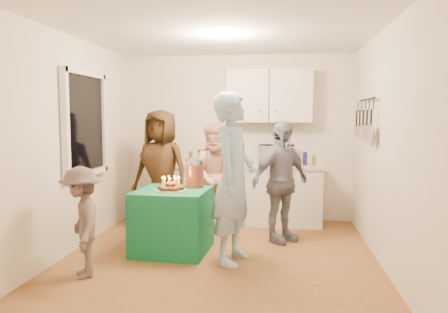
# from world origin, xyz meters

# --- Properties ---
(floor) EXTENTS (4.00, 4.00, 0.00)m
(floor) POSITION_xyz_m (0.00, 0.00, 0.00)
(floor) COLOR brown
(floor) RESTS_ON ground
(ceiling) EXTENTS (4.00, 4.00, 0.00)m
(ceiling) POSITION_xyz_m (0.00, 0.00, 2.60)
(ceiling) COLOR white
(ceiling) RESTS_ON floor
(back_wall) EXTENTS (3.60, 3.60, 0.00)m
(back_wall) POSITION_xyz_m (0.00, 2.00, 1.30)
(back_wall) COLOR silver
(back_wall) RESTS_ON floor
(left_wall) EXTENTS (4.00, 4.00, 0.00)m
(left_wall) POSITION_xyz_m (-1.80, 0.00, 1.30)
(left_wall) COLOR silver
(left_wall) RESTS_ON floor
(right_wall) EXTENTS (4.00, 4.00, 0.00)m
(right_wall) POSITION_xyz_m (1.80, 0.00, 1.30)
(right_wall) COLOR silver
(right_wall) RESTS_ON floor
(window_night) EXTENTS (0.04, 1.00, 1.20)m
(window_night) POSITION_xyz_m (-1.77, 0.30, 1.55)
(window_night) COLOR black
(window_night) RESTS_ON left_wall
(counter) EXTENTS (2.20, 0.58, 0.86)m
(counter) POSITION_xyz_m (0.20, 1.70, 0.43)
(counter) COLOR white
(counter) RESTS_ON floor
(countertop) EXTENTS (2.24, 0.62, 0.05)m
(countertop) POSITION_xyz_m (0.20, 1.70, 0.89)
(countertop) COLOR beige
(countertop) RESTS_ON counter
(upper_cabinet) EXTENTS (1.30, 0.30, 0.80)m
(upper_cabinet) POSITION_xyz_m (0.50, 1.85, 1.95)
(upper_cabinet) COLOR white
(upper_cabinet) RESTS_ON back_wall
(pot_rack) EXTENTS (0.12, 1.00, 0.60)m
(pot_rack) POSITION_xyz_m (1.72, 0.70, 1.60)
(pot_rack) COLOR black
(pot_rack) RESTS_ON right_wall
(microwave) EXTENTS (0.54, 0.37, 0.30)m
(microwave) POSITION_xyz_m (0.62, 1.70, 1.06)
(microwave) COLOR white
(microwave) RESTS_ON countertop
(party_table) EXTENTS (0.89, 0.89, 0.76)m
(party_table) POSITION_xyz_m (-0.60, 0.14, 0.38)
(party_table) COLOR #106C40
(party_table) RESTS_ON floor
(donut_cake) EXTENTS (0.38, 0.38, 0.18)m
(donut_cake) POSITION_xyz_m (-0.60, 0.06, 0.85)
(donut_cake) COLOR #381C0C
(donut_cake) RESTS_ON party_table
(punch_jar) EXTENTS (0.22, 0.22, 0.34)m
(punch_jar) POSITION_xyz_m (-0.36, 0.34, 0.93)
(punch_jar) COLOR red
(punch_jar) RESTS_ON party_table
(man_birthday) EXTENTS (0.60, 0.78, 1.91)m
(man_birthday) POSITION_xyz_m (0.17, -0.13, 0.96)
(man_birthday) COLOR #99BFDF
(man_birthday) RESTS_ON floor
(woman_back_left) EXTENTS (0.96, 0.75, 1.74)m
(woman_back_left) POSITION_xyz_m (-1.01, 1.11, 0.87)
(woman_back_left) COLOR #513217
(woman_back_left) RESTS_ON floor
(woman_back_center) EXTENTS (0.86, 0.74, 1.54)m
(woman_back_center) POSITION_xyz_m (-0.23, 1.30, 0.77)
(woman_back_center) COLOR #E28176
(woman_back_center) RESTS_ON floor
(woman_back_right) EXTENTS (0.94, 0.93, 1.59)m
(woman_back_right) POSITION_xyz_m (0.69, 0.75, 0.79)
(woman_back_right) COLOR black
(woman_back_right) RESTS_ON floor
(child_near_left) EXTENTS (0.74, 0.85, 1.14)m
(child_near_left) POSITION_xyz_m (-1.31, -0.80, 0.57)
(child_near_left) COLOR #4F413F
(child_near_left) RESTS_ON floor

